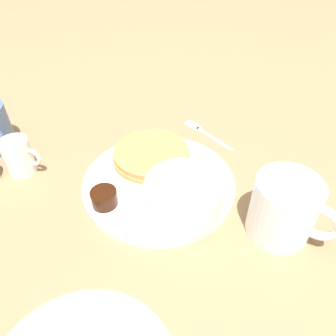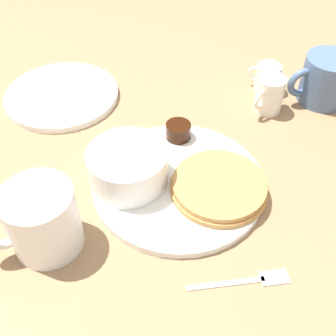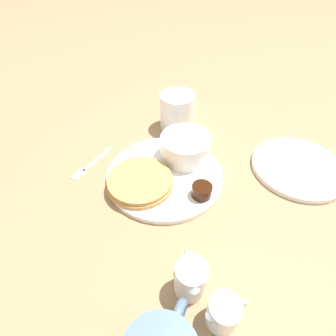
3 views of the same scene
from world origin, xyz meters
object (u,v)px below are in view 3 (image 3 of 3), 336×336
coffee_mug (177,111)px  creamer_pitcher_near (190,278)px  plate (165,175)px  creamer_pitcher_far (224,313)px  bowl (185,147)px  fork (89,166)px

coffee_mug → creamer_pitcher_near: 0.45m
plate → creamer_pitcher_far: size_ratio=3.89×
creamer_pitcher_near → creamer_pitcher_far: creamer_pitcher_near is taller
bowl → creamer_pitcher_near: (-0.03, -0.30, -0.01)m
bowl → coffee_mug: 0.15m
plate → bowl: (0.05, 0.05, 0.04)m
fork → creamer_pitcher_far: bearing=-55.5°
fork → bowl: bearing=1.1°
plate → creamer_pitcher_near: 0.25m
creamer_pitcher_near → creamer_pitcher_far: 0.06m
creamer_pitcher_near → creamer_pitcher_far: bearing=-50.7°
bowl → coffee_mug: bearing=91.2°
coffee_mug → plate: bearing=-103.8°
coffee_mug → fork: 0.28m
bowl → creamer_pitcher_near: creamer_pitcher_near is taller
creamer_pitcher_near → fork: (-0.20, 0.30, -0.03)m
creamer_pitcher_far → fork: size_ratio=0.59×
bowl → creamer_pitcher_far: bowl is taller
fork → plate: bearing=-15.3°
plate → creamer_pitcher_near: bearing=-85.2°
bowl → fork: (-0.23, -0.00, -0.04)m
plate → fork: 0.18m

